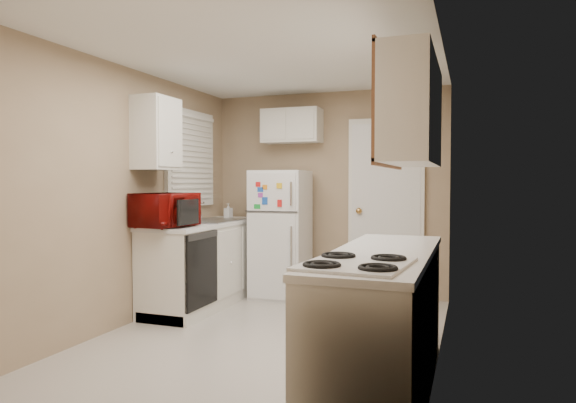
% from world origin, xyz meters
% --- Properties ---
extents(floor, '(3.80, 3.80, 0.00)m').
position_xyz_m(floor, '(0.00, 0.00, 0.00)').
color(floor, beige).
rests_on(floor, ground).
extents(ceiling, '(3.80, 3.80, 0.00)m').
position_xyz_m(ceiling, '(0.00, 0.00, 2.40)').
color(ceiling, white).
rests_on(ceiling, floor).
extents(wall_left, '(3.80, 3.80, 0.00)m').
position_xyz_m(wall_left, '(-1.40, 0.00, 1.20)').
color(wall_left, '#9E8669').
rests_on(wall_left, floor).
extents(wall_right, '(3.80, 3.80, 0.00)m').
position_xyz_m(wall_right, '(1.40, 0.00, 1.20)').
color(wall_right, '#9E8669').
rests_on(wall_right, floor).
extents(wall_back, '(2.80, 2.80, 0.00)m').
position_xyz_m(wall_back, '(0.00, 1.90, 1.20)').
color(wall_back, '#9E8669').
rests_on(wall_back, floor).
extents(wall_front, '(2.80, 2.80, 0.00)m').
position_xyz_m(wall_front, '(0.00, -1.90, 1.20)').
color(wall_front, '#9E8669').
rests_on(wall_front, floor).
extents(left_counter, '(0.60, 1.80, 0.90)m').
position_xyz_m(left_counter, '(-1.10, 0.90, 0.45)').
color(left_counter, silver).
rests_on(left_counter, floor).
extents(dishwasher, '(0.03, 0.58, 0.72)m').
position_xyz_m(dishwasher, '(-0.81, 0.30, 0.49)').
color(dishwasher, black).
rests_on(dishwasher, floor).
extents(sink, '(0.54, 0.74, 0.16)m').
position_xyz_m(sink, '(-1.10, 1.05, 0.86)').
color(sink, gray).
rests_on(sink, left_counter).
extents(microwave, '(0.63, 0.40, 0.39)m').
position_xyz_m(microwave, '(-1.14, 0.19, 1.05)').
color(microwave, maroon).
rests_on(microwave, left_counter).
extents(soap_bottle, '(0.09, 0.09, 0.18)m').
position_xyz_m(soap_bottle, '(-1.15, 1.56, 1.00)').
color(soap_bottle, silver).
rests_on(soap_bottle, left_counter).
extents(window_blinds, '(0.10, 0.98, 1.08)m').
position_xyz_m(window_blinds, '(-1.36, 1.05, 1.60)').
color(window_blinds, silver).
rests_on(window_blinds, wall_left).
extents(upper_cabinet_left, '(0.30, 0.45, 0.70)m').
position_xyz_m(upper_cabinet_left, '(-1.25, 0.22, 1.80)').
color(upper_cabinet_left, silver).
rests_on(upper_cabinet_left, wall_left).
extents(refrigerator, '(0.62, 0.60, 1.46)m').
position_xyz_m(refrigerator, '(-0.45, 1.49, 0.73)').
color(refrigerator, silver).
rests_on(refrigerator, floor).
extents(cabinet_over_fridge, '(0.70, 0.30, 0.40)m').
position_xyz_m(cabinet_over_fridge, '(-0.40, 1.75, 2.00)').
color(cabinet_over_fridge, silver).
rests_on(cabinet_over_fridge, wall_back).
extents(interior_door, '(0.86, 0.06, 2.08)m').
position_xyz_m(interior_door, '(0.70, 1.86, 1.02)').
color(interior_door, silver).
rests_on(interior_door, floor).
extents(right_counter, '(0.60, 2.00, 0.90)m').
position_xyz_m(right_counter, '(1.10, -0.80, 0.45)').
color(right_counter, silver).
rests_on(right_counter, floor).
extents(stove, '(0.57, 0.68, 0.77)m').
position_xyz_m(stove, '(1.07, -1.41, 0.38)').
color(stove, silver).
rests_on(stove, floor).
extents(upper_cabinet_right, '(0.30, 1.20, 0.70)m').
position_xyz_m(upper_cabinet_right, '(1.25, -0.50, 1.80)').
color(upper_cabinet_right, silver).
rests_on(upper_cabinet_right, wall_right).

